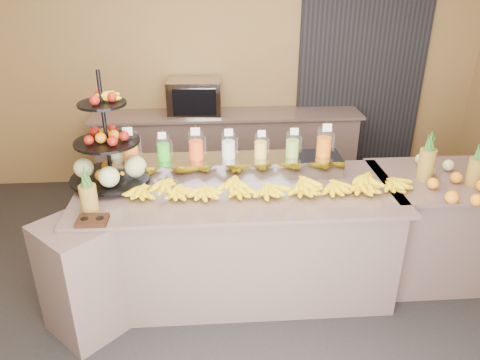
{
  "coord_description": "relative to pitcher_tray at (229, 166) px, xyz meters",
  "views": [
    {
      "loc": [
        -0.21,
        -2.93,
        2.57
      ],
      "look_at": [
        0.02,
        0.3,
        1.01
      ],
      "focal_mm": 35.0,
      "sensor_mm": 36.0,
      "label": 1
    }
  ],
  "objects": [
    {
      "name": "ground",
      "position": [
        0.06,
        -0.58,
        -1.01
      ],
      "size": [
        6.0,
        6.0,
        0.0
      ],
      "primitive_type": "plane",
      "color": "black",
      "rests_on": "ground"
    },
    {
      "name": "room_envelope",
      "position": [
        0.24,
        0.21,
        0.87
      ],
      "size": [
        6.04,
        5.02,
        2.82
      ],
      "color": "olive",
      "rests_on": "ground"
    },
    {
      "name": "buffet_counter",
      "position": [
        -0.06,
        -0.32,
        -0.54
      ],
      "size": [
        2.75,
        1.25,
        0.93
      ],
      "color": "gray",
      "rests_on": "ground"
    },
    {
      "name": "right_counter",
      "position": [
        1.76,
        -0.18,
        -0.54
      ],
      "size": [
        1.08,
        0.88,
        0.93
      ],
      "color": "gray",
      "rests_on": "ground"
    },
    {
      "name": "back_ledge",
      "position": [
        0.06,
        1.67,
        -0.54
      ],
      "size": [
        3.1,
        0.55,
        0.93
      ],
      "color": "gray",
      "rests_on": "ground"
    },
    {
      "name": "pitcher_tray",
      "position": [
        0.0,
        0.0,
        0.0
      ],
      "size": [
        1.85,
        0.3,
        0.15
      ],
      "primitive_type": "cube",
      "color": "gray",
      "rests_on": "buffet_counter"
    },
    {
      "name": "juice_pitcher_orange_a",
      "position": [
        -0.78,
        -0.0,
        0.18
      ],
      "size": [
        0.13,
        0.13,
        0.31
      ],
      "color": "silver",
      "rests_on": "pitcher_tray"
    },
    {
      "name": "juice_pitcher_green",
      "position": [
        -0.52,
        -0.0,
        0.16
      ],
      "size": [
        0.11,
        0.11,
        0.26
      ],
      "color": "silver",
      "rests_on": "pitcher_tray"
    },
    {
      "name": "juice_pitcher_orange_b",
      "position": [
        -0.26,
        -0.0,
        0.17
      ],
      "size": [
        0.12,
        0.13,
        0.29
      ],
      "color": "silver",
      "rests_on": "pitcher_tray"
    },
    {
      "name": "juice_pitcher_milk",
      "position": [
        -0.0,
        -0.0,
        0.17
      ],
      "size": [
        0.11,
        0.12,
        0.28
      ],
      "color": "silver",
      "rests_on": "pitcher_tray"
    },
    {
      "name": "juice_pitcher_lemon",
      "position": [
        0.26,
        -0.0,
        0.16
      ],
      "size": [
        0.11,
        0.11,
        0.26
      ],
      "color": "silver",
      "rests_on": "pitcher_tray"
    },
    {
      "name": "juice_pitcher_lime",
      "position": [
        0.52,
        -0.0,
        0.17
      ],
      "size": [
        0.11,
        0.12,
        0.27
      ],
      "color": "silver",
      "rests_on": "pitcher_tray"
    },
    {
      "name": "juice_pitcher_orange_c",
      "position": [
        0.78,
        -0.0,
        0.18
      ],
      "size": [
        0.12,
        0.13,
        0.3
      ],
      "color": "silver",
      "rests_on": "pitcher_tray"
    },
    {
      "name": "banana_heap",
      "position": [
        0.3,
        -0.34,
        -0.0
      ],
      "size": [
        2.18,
        0.2,
        0.18
      ],
      "color": "yellow",
      "rests_on": "buffet_counter"
    },
    {
      "name": "fruit_stand",
      "position": [
        -0.89,
        -0.09,
        0.15
      ],
      "size": [
        0.72,
        0.72,
        0.9
      ],
      "rotation": [
        0.0,
        0.0,
        -0.14
      ],
      "color": "black",
      "rests_on": "buffet_counter"
    },
    {
      "name": "condiment_caddy",
      "position": [
        -0.96,
        -0.71,
        -0.06
      ],
      "size": [
        0.21,
        0.16,
        0.03
      ],
      "primitive_type": "cube",
      "rotation": [
        0.0,
        0.0,
        -0.02
      ],
      "color": "black",
      "rests_on": "buffet_counter"
    },
    {
      "name": "pineapple_left_a",
      "position": [
        -1.01,
        -0.55,
        0.06
      ],
      "size": [
        0.12,
        0.12,
        0.36
      ],
      "rotation": [
        0.0,
        0.0,
        -0.37
      ],
      "color": "brown",
      "rests_on": "buffet_counter"
    },
    {
      "name": "pineapple_left_b",
      "position": [
        -0.83,
        0.14,
        0.08
      ],
      "size": [
        0.13,
        0.13,
        0.4
      ],
      "rotation": [
        0.0,
        0.0,
        -0.08
      ],
      "color": "brown",
      "rests_on": "buffet_counter"
    },
    {
      "name": "right_fruit_pile",
      "position": [
        1.73,
        -0.36,
        0.01
      ],
      "size": [
        0.49,
        0.47,
        0.26
      ],
      "color": "brown",
      "rests_on": "right_counter"
    },
    {
      "name": "oven_warmer",
      "position": [
        -0.3,
        1.67,
        0.12
      ],
      "size": [
        0.61,
        0.44,
        0.4
      ],
      "primitive_type": "cube",
      "rotation": [
        0.0,
        0.0,
        -0.05
      ],
      "color": "gray",
      "rests_on": "back_ledge"
    }
  ]
}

